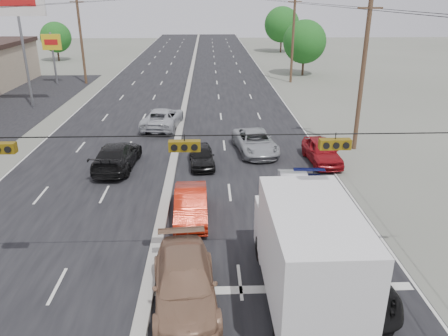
{
  "coord_description": "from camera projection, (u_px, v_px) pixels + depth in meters",
  "views": [
    {
      "loc": [
        2.3,
        -13.65,
        10.08
      ],
      "look_at": [
        3.02,
        6.13,
        2.2
      ],
      "focal_mm": 35.0,
      "sensor_mm": 36.0,
      "label": 1
    }
  ],
  "objects": [
    {
      "name": "black_suv",
      "position": [
        340.0,
        269.0,
        15.76
      ],
      "size": [
        3.11,
        6.36,
        1.74
      ],
      "primitive_type": "imported",
      "rotation": [
        0.0,
        0.0,
        -0.04
      ],
      "color": "black",
      "rests_on": "ground"
    },
    {
      "name": "ground",
      "position": [
        149.0,
        284.0,
        16.32
      ],
      "size": [
        200.0,
        200.0,
        0.0
      ],
      "primitive_type": "plane",
      "color": "#606356",
      "rests_on": "ground"
    },
    {
      "name": "red_sedan",
      "position": [
        191.0,
        205.0,
        20.83
      ],
      "size": [
        1.66,
        4.44,
        1.45
      ],
      "primitive_type": "imported",
      "rotation": [
        0.0,
        0.0,
        0.03
      ],
      "color": "#AA1C0A",
      "rests_on": "ground"
    },
    {
      "name": "oncoming_near",
      "position": [
        117.0,
        156.0,
        26.99
      ],
      "size": [
        2.56,
        5.6,
        1.59
      ],
      "primitive_type": "imported",
      "rotation": [
        0.0,
        0.0,
        3.08
      ],
      "color": "black",
      "rests_on": "ground"
    },
    {
      "name": "pole_sign_far",
      "position": [
        52.0,
        46.0,
        51.28
      ],
      "size": [
        2.2,
        0.25,
        6.0
      ],
      "color": "slate",
      "rests_on": "ground"
    },
    {
      "name": "road_surface",
      "position": [
        186.0,
        102.0,
        44.18
      ],
      "size": [
        20.0,
        160.0,
        0.02
      ],
      "primitive_type": "cube",
      "color": "black",
      "rests_on": "ground"
    },
    {
      "name": "box_truck",
      "position": [
        306.0,
        252.0,
        14.71
      ],
      "size": [
        2.78,
        7.72,
        3.91
      ],
      "rotation": [
        0.0,
        0.0,
        0.01
      ],
      "color": "black",
      "rests_on": "ground"
    },
    {
      "name": "tree_right_mid",
      "position": [
        305.0,
        42.0,
        57.01
      ],
      "size": [
        5.6,
        5.6,
        7.14
      ],
      "color": "#382619",
      "rests_on": "ground"
    },
    {
      "name": "tan_sedan",
      "position": [
        185.0,
        284.0,
        15.09
      ],
      "size": [
        2.67,
        5.54,
        1.56
      ],
      "primitive_type": "imported",
      "rotation": [
        0.0,
        0.0,
        0.09
      ],
      "color": "#8C654B",
      "rests_on": "ground"
    },
    {
      "name": "queue_car_b",
      "position": [
        294.0,
        189.0,
        22.66
      ],
      "size": [
        1.72,
        4.2,
        1.35
      ],
      "primitive_type": "imported",
      "rotation": [
        0.0,
        0.0,
        -0.07
      ],
      "color": "silver",
      "rests_on": "ground"
    },
    {
      "name": "queue_car_e",
      "position": [
        322.0,
        151.0,
        27.85
      ],
      "size": [
        2.04,
        4.54,
        1.51
      ],
      "primitive_type": "imported",
      "rotation": [
        0.0,
        0.0,
        0.06
      ],
      "color": "maroon",
      "rests_on": "ground"
    },
    {
      "name": "tree_right_far",
      "position": [
        282.0,
        25.0,
        80.02
      ],
      "size": [
        6.4,
        6.4,
        8.16
      ],
      "color": "#382619",
      "rests_on": "ground"
    },
    {
      "name": "pole_sign_billboard",
      "position": [
        17.0,
        9.0,
        38.54
      ],
      "size": [
        5.0,
        0.25,
        11.0
      ],
      "color": "slate",
      "rests_on": "ground"
    },
    {
      "name": "utility_pole_right_c",
      "position": [
        293.0,
        39.0,
        51.99
      ],
      "size": [
        1.6,
        0.3,
        10.0
      ],
      "color": "#422D1E",
      "rests_on": "ground"
    },
    {
      "name": "traffic_signals",
      "position": [
        181.0,
        145.0,
        14.34
      ],
      "size": [
        25.0,
        0.3,
        0.54
      ],
      "color": "black",
      "rests_on": "ground"
    },
    {
      "name": "oncoming_far",
      "position": [
        163.0,
        118.0,
        35.18
      ],
      "size": [
        3.35,
        6.04,
        1.6
      ],
      "primitive_type": "imported",
      "rotation": [
        0.0,
        0.0,
        3.02
      ],
      "color": "#ABADB2",
      "rests_on": "ground"
    },
    {
      "name": "queue_car_a",
      "position": [
        202.0,
        156.0,
        27.41
      ],
      "size": [
        1.78,
        3.86,
        1.28
      ],
      "primitive_type": "imported",
      "rotation": [
        0.0,
        0.0,
        0.07
      ],
      "color": "black",
      "rests_on": "ground"
    },
    {
      "name": "center_median",
      "position": [
        186.0,
        101.0,
        44.14
      ],
      "size": [
        0.5,
        160.0,
        0.2
      ],
      "primitive_type": "cube",
      "color": "gray",
      "rests_on": "ground"
    },
    {
      "name": "utility_pole_left_c",
      "position": [
        81.0,
        40.0,
        51.14
      ],
      "size": [
        1.6,
        0.3,
        10.0
      ],
      "color": "#422D1E",
      "rests_on": "ground"
    },
    {
      "name": "queue_car_c",
      "position": [
        255.0,
        142.0,
        29.68
      ],
      "size": [
        3.12,
        5.55,
        1.46
      ],
      "primitive_type": "imported",
      "rotation": [
        0.0,
        0.0,
        0.14
      ],
      "color": "#919498",
      "rests_on": "ground"
    },
    {
      "name": "utility_pole_right_b",
      "position": [
        362.0,
        76.0,
        28.79
      ],
      "size": [
        1.6,
        0.3,
        10.0
      ],
      "color": "#422D1E",
      "rests_on": "ground"
    },
    {
      "name": "tree_left_far",
      "position": [
        56.0,
        37.0,
        69.9
      ],
      "size": [
        4.8,
        4.8,
        6.12
      ],
      "color": "#382619",
      "rests_on": "ground"
    },
    {
      "name": "queue_car_d",
      "position": [
        316.0,
        199.0,
        21.49
      ],
      "size": [
        2.31,
        5.04,
        1.43
      ],
      "primitive_type": "imported",
      "rotation": [
        0.0,
        0.0,
        -0.06
      ],
      "color": "#111656",
      "rests_on": "ground"
    }
  ]
}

